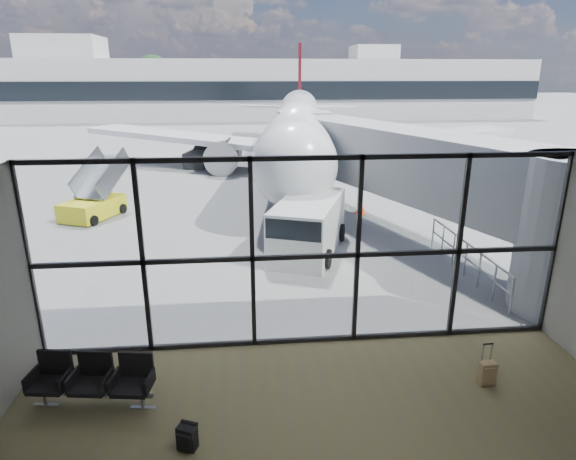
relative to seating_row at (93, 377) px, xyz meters
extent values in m
plane|color=slate|center=(4.35, 41.83, -0.58)|extent=(220.00, 220.00, 0.00)
cube|color=silver|center=(4.35, -2.17, 3.92)|extent=(12.00, 8.00, 0.02)
cube|color=white|center=(4.35, 1.83, 1.67)|extent=(12.00, 0.04, 4.50)
cube|color=black|center=(4.35, 1.83, -0.52)|extent=(12.00, 0.12, 0.10)
cube|color=black|center=(4.35, 1.83, 1.62)|extent=(12.00, 0.12, 0.10)
cube|color=black|center=(4.35, 1.83, 3.86)|extent=(12.00, 0.12, 0.10)
cube|color=black|center=(-1.65, 1.83, 1.67)|extent=(0.10, 0.12, 4.50)
cube|color=black|center=(0.75, 1.83, 1.67)|extent=(0.10, 0.12, 4.50)
cube|color=black|center=(3.15, 1.83, 1.67)|extent=(0.10, 0.12, 4.50)
cube|color=black|center=(5.55, 1.83, 1.67)|extent=(0.10, 0.12, 4.50)
cube|color=black|center=(7.95, 1.83, 1.67)|extent=(0.10, 0.12, 4.50)
cube|color=black|center=(10.35, 1.83, 1.67)|extent=(0.10, 0.12, 4.50)
cylinder|color=#95979A|center=(11.55, 2.83, 1.52)|extent=(2.80, 2.80, 4.20)
cube|color=#95979A|center=(8.90, 9.83, 2.42)|extent=(7.45, 14.81, 2.40)
cube|color=#95979A|center=(6.25, 16.83, 2.42)|extent=(2.60, 2.20, 2.60)
cylinder|color=gray|center=(5.45, 16.83, 0.32)|extent=(0.20, 0.20, 1.80)
cylinder|color=gray|center=(7.05, 16.83, 0.32)|extent=(0.20, 0.20, 1.80)
cylinder|color=black|center=(6.25, 16.83, -0.33)|extent=(1.80, 0.56, 0.56)
cylinder|color=gray|center=(9.95, 2.63, -0.03)|extent=(0.06, 0.06, 1.10)
cylinder|color=gray|center=(9.95, 3.53, -0.03)|extent=(0.06, 0.06, 1.10)
cylinder|color=gray|center=(9.95, 4.43, -0.03)|extent=(0.06, 0.06, 1.10)
cylinder|color=gray|center=(9.95, 5.33, -0.03)|extent=(0.06, 0.06, 1.10)
cylinder|color=gray|center=(9.95, 6.23, -0.03)|extent=(0.06, 0.06, 1.10)
cylinder|color=gray|center=(9.95, 7.13, -0.03)|extent=(0.06, 0.06, 1.10)
cylinder|color=gray|center=(9.95, 8.03, -0.03)|extent=(0.06, 0.06, 1.10)
cylinder|color=gray|center=(9.95, 5.33, 0.50)|extent=(0.06, 5.40, 0.06)
cylinder|color=gray|center=(9.95, 5.33, 0.02)|extent=(0.06, 5.40, 0.06)
cube|color=#B2B1AD|center=(4.35, 63.83, 3.42)|extent=(80.00, 12.00, 8.00)
cube|color=black|center=(4.35, 57.73, 3.42)|extent=(80.00, 0.20, 2.40)
cube|color=#B2B1AD|center=(-20.65, 63.83, 8.92)|extent=(10.00, 8.00, 3.00)
cube|color=#B2B1AD|center=(22.35, 63.83, 8.42)|extent=(6.00, 6.00, 2.00)
cylinder|color=#382619|center=(-34.65, 73.83, 0.95)|extent=(0.50, 0.50, 3.06)
cylinder|color=#382619|center=(-28.65, 73.83, 1.13)|extent=(0.50, 0.50, 3.42)
sphere|color=black|center=(-28.65, 73.83, 5.31)|extent=(6.27, 6.27, 6.27)
cylinder|color=#382619|center=(-22.65, 73.83, 0.77)|extent=(0.50, 0.50, 2.70)
sphere|color=black|center=(-22.65, 73.83, 4.07)|extent=(4.95, 4.95, 4.95)
cylinder|color=#382619|center=(-16.65, 73.83, 0.95)|extent=(0.50, 0.50, 3.06)
sphere|color=black|center=(-16.65, 73.83, 4.69)|extent=(5.61, 5.61, 5.61)
cylinder|color=#382619|center=(-10.65, 73.83, 1.13)|extent=(0.50, 0.50, 3.42)
sphere|color=black|center=(-10.65, 73.83, 5.31)|extent=(6.27, 6.27, 6.27)
cube|color=gray|center=(-0.02, -0.13, -0.31)|extent=(2.34, 0.41, 0.04)
cube|color=black|center=(-0.81, -0.02, -0.11)|extent=(0.74, 0.71, 0.09)
cube|color=black|center=(-0.77, 0.28, 0.17)|extent=(0.67, 0.17, 0.59)
cube|color=black|center=(-0.02, -0.13, -0.11)|extent=(0.74, 0.71, 0.09)
cube|color=black|center=(0.02, 0.17, 0.17)|extent=(0.67, 0.17, 0.59)
cube|color=black|center=(0.78, -0.24, -0.11)|extent=(0.74, 0.71, 0.09)
cube|color=black|center=(0.82, 0.06, 0.17)|extent=(0.67, 0.17, 0.59)
cylinder|color=gray|center=(-0.97, 0.01, -0.44)|extent=(0.06, 0.06, 0.27)
cylinder|color=gray|center=(0.94, -0.26, -0.44)|extent=(0.06, 0.06, 0.27)
cube|color=black|center=(1.90, -1.41, -0.36)|extent=(0.38, 0.31, 0.44)
cube|color=black|center=(1.86, -1.52, -0.36)|extent=(0.27, 0.16, 0.30)
cylinder|color=black|center=(1.94, -1.32, -0.13)|extent=(0.31, 0.19, 0.08)
cube|color=#977D54|center=(7.88, -0.18, -0.31)|extent=(0.34, 0.22, 0.50)
cube|color=#977D54|center=(7.89, -0.29, -0.31)|extent=(0.28, 0.05, 0.37)
cylinder|color=gray|center=(7.79, -0.09, 0.11)|extent=(0.02, 0.02, 0.42)
cylinder|color=gray|center=(7.97, -0.08, 0.11)|extent=(0.02, 0.02, 0.42)
cube|color=black|center=(7.88, -0.09, 0.32)|extent=(0.22, 0.04, 0.02)
cylinder|color=black|center=(7.79, -0.09, -0.55)|extent=(0.03, 0.06, 0.06)
cylinder|color=black|center=(7.97, -0.08, -0.55)|extent=(0.03, 0.06, 0.06)
cylinder|color=silver|center=(6.75, 23.88, 2.18)|extent=(6.86, 27.80, 3.40)
sphere|color=silver|center=(5.01, 10.19, 2.18)|extent=(3.40, 3.40, 3.40)
cone|color=silver|center=(8.78, 39.84, 2.46)|extent=(4.07, 5.90, 3.40)
cube|color=black|center=(5.08, 10.74, 2.64)|extent=(2.15, 1.35, 0.46)
cube|color=silver|center=(-0.89, 25.78, 1.40)|extent=(13.81, 8.71, 1.09)
cylinder|color=black|center=(1.89, 23.57, 0.48)|extent=(2.31, 3.35, 1.93)
cube|color=silver|center=(5.80, 39.76, 2.55)|extent=(5.32, 3.23, 0.17)
cube|color=silver|center=(14.62, 23.80, 1.40)|extent=(14.14, 5.65, 1.09)
cylinder|color=black|center=(11.37, 22.36, 0.48)|extent=(2.31, 3.35, 1.93)
cube|color=silver|center=(11.64, 39.02, 2.55)|extent=(5.18, 2.07, 0.17)
cube|color=#5A0C16|center=(8.78, 39.84, 5.49)|extent=(0.71, 3.50, 5.52)
cylinder|color=gray|center=(5.24, 12.02, 0.07)|extent=(0.18, 0.18, 1.29)
cylinder|color=black|center=(5.24, 12.02, -0.26)|extent=(0.31, 0.67, 0.64)
cylinder|color=black|center=(4.25, 24.66, -0.16)|extent=(0.52, 0.93, 0.88)
cylinder|color=black|center=(9.36, 24.01, -0.16)|extent=(0.52, 0.93, 0.88)
cube|color=silver|center=(5.28, 8.00, 0.38)|extent=(3.34, 4.79, 1.91)
cube|color=black|center=(4.71, 6.48, 0.90)|extent=(2.11, 1.72, 0.67)
cylinder|color=black|center=(3.88, 7.00, -0.24)|extent=(0.46, 0.71, 0.67)
cylinder|color=black|center=(5.67, 6.32, -0.24)|extent=(0.46, 0.71, 0.67)
cylinder|color=black|center=(4.89, 9.68, -0.24)|extent=(0.46, 0.71, 0.67)
cylinder|color=black|center=(6.68, 9.01, -0.24)|extent=(0.46, 0.71, 0.67)
cube|color=black|center=(0.08, 25.46, -0.02)|extent=(2.10, 3.30, 1.02)
cube|color=black|center=(0.37, 26.65, 0.75)|extent=(1.78, 2.76, 1.05)
cylinder|color=black|center=(-0.85, 24.64, -0.32)|extent=(0.32, 0.54, 0.51)
cylinder|color=black|center=(0.54, 24.30, -0.32)|extent=(0.32, 0.54, 0.51)
cylinder|color=black|center=(-0.37, 26.61, -0.32)|extent=(0.32, 0.54, 0.51)
cylinder|color=black|center=(1.02, 26.28, -0.32)|extent=(0.32, 0.54, 0.51)
cube|color=gold|center=(-3.71, 13.19, -0.13)|extent=(2.56, 3.19, 0.80)
cube|color=gray|center=(-3.39, 13.92, 1.01)|extent=(2.17, 2.62, 1.47)
cylinder|color=black|center=(-4.83, 12.59, -0.36)|extent=(0.36, 0.48, 0.44)
cylinder|color=black|center=(-3.37, 11.96, -0.36)|extent=(0.36, 0.48, 0.44)
cylinder|color=black|center=(-4.05, 14.42, -0.36)|extent=(0.36, 0.48, 0.44)
cylinder|color=black|center=(-2.58, 13.79, -0.36)|extent=(0.36, 0.48, 0.44)
cube|color=red|center=(6.20, 12.78, -0.56)|extent=(0.46, 0.46, 0.03)
cone|color=red|center=(6.20, 12.78, -0.25)|extent=(0.44, 0.44, 0.66)
cube|color=#FF3D0D|center=(8.35, 12.66, -0.56)|extent=(0.47, 0.47, 0.03)
cone|color=#FF3D0D|center=(8.35, 12.66, -0.24)|extent=(0.45, 0.45, 0.68)
cube|color=#D2480B|center=(6.84, 18.00, -0.56)|extent=(0.42, 0.42, 0.03)
cone|color=#D2480B|center=(6.84, 18.00, -0.28)|extent=(0.40, 0.40, 0.60)
camera|label=1|loc=(2.97, -8.26, 5.57)|focal=30.00mm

